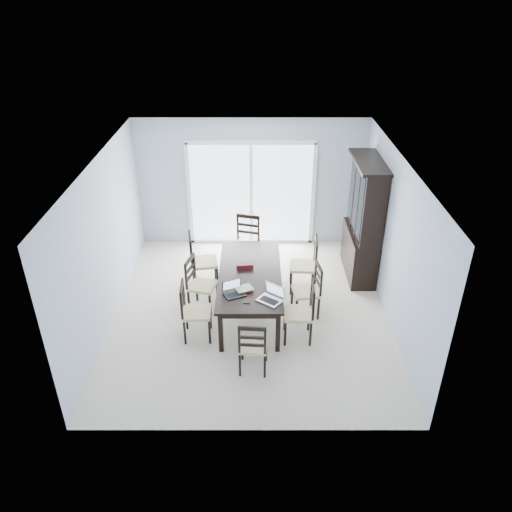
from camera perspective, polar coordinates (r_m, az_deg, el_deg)
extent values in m
plane|color=beige|center=(8.41, -0.67, -6.32)|extent=(5.00, 5.00, 0.00)
plane|color=white|center=(7.20, -0.79, 10.68)|extent=(5.00, 5.00, 0.00)
cube|color=#A6B3C6|center=(9.99, -0.57, 8.30)|extent=(4.50, 0.02, 2.60)
cube|color=#A6B3C6|center=(8.07, -16.92, 1.45)|extent=(0.02, 5.00, 2.60)
cube|color=#A6B3C6|center=(8.01, 15.58, 1.46)|extent=(0.02, 5.00, 2.60)
cube|color=gray|center=(11.45, -0.49, 3.83)|extent=(4.50, 2.00, 0.10)
cube|color=#99999E|center=(12.13, -0.47, 8.44)|extent=(4.50, 0.06, 1.10)
cube|color=black|center=(8.00, -0.70, -2.08)|extent=(1.00, 2.20, 0.04)
cube|color=black|center=(8.04, -0.70, -2.45)|extent=(0.88, 2.08, 0.10)
cube|color=black|center=(7.42, -4.05, -8.68)|extent=(0.07, 0.07, 0.69)
cube|color=black|center=(7.41, 2.52, -8.70)|extent=(0.07, 0.07, 0.69)
cube|color=black|center=(9.07, -3.27, -0.82)|extent=(0.07, 0.07, 0.69)
cube|color=black|center=(9.06, 2.04, -0.82)|extent=(0.07, 0.07, 0.69)
cube|color=black|center=(9.43, 11.70, 0.38)|extent=(0.45, 1.30, 0.85)
cube|color=black|center=(8.97, 12.58, 6.38)|extent=(0.38, 1.30, 1.30)
cube|color=black|center=(8.73, 12.87, 10.45)|extent=(0.50, 1.38, 0.05)
cube|color=black|center=(8.56, 11.83, 5.29)|extent=(0.02, 0.36, 1.18)
cube|color=black|center=(8.93, 11.35, 6.41)|extent=(0.02, 0.36, 1.18)
cube|color=black|center=(9.31, 10.91, 7.43)|extent=(0.02, 0.36, 1.18)
cube|color=silver|center=(10.07, -0.56, 6.93)|extent=(2.40, 0.02, 2.10)
cube|color=white|center=(9.69, -0.59, 12.85)|extent=(2.52, 0.05, 0.08)
cube|color=white|center=(10.06, -0.56, 6.90)|extent=(0.06, 0.05, 2.10)
cube|color=white|center=(10.49, -0.53, 1.73)|extent=(2.52, 0.05, 0.05)
cube|color=black|center=(7.98, -7.93, -7.03)|extent=(0.04, 0.04, 0.42)
cube|color=black|center=(7.69, -8.13, -8.69)|extent=(0.04, 0.04, 0.42)
cube|color=black|center=(7.95, -5.23, -6.99)|extent=(0.04, 0.04, 0.42)
cube|color=black|center=(7.66, -5.32, -8.65)|extent=(0.04, 0.04, 0.42)
cube|color=#CEC289|center=(7.67, -6.76, -6.43)|extent=(0.43, 0.43, 0.05)
cube|color=black|center=(8.61, -6.78, -3.90)|extent=(0.04, 0.04, 0.42)
cube|color=black|center=(8.33, -7.67, -5.25)|extent=(0.04, 0.04, 0.42)
cube|color=black|center=(8.50, -4.44, -4.26)|extent=(0.04, 0.04, 0.42)
cube|color=black|center=(8.22, -5.27, -5.65)|extent=(0.04, 0.04, 0.42)
cube|color=#CEC289|center=(8.28, -6.12, -3.42)|extent=(0.50, 0.50, 0.05)
cube|color=black|center=(9.16, -7.21, -1.57)|extent=(0.04, 0.04, 0.46)
cube|color=black|center=(8.81, -7.06, -2.92)|extent=(0.04, 0.04, 0.46)
cube|color=black|center=(9.17, -4.69, -1.35)|extent=(0.04, 0.04, 0.46)
cube|color=black|center=(8.83, -4.43, -2.69)|extent=(0.04, 0.04, 0.46)
cube|color=#CEC289|center=(8.86, -5.93, -0.71)|extent=(0.52, 0.52, 0.05)
cube|color=black|center=(7.62, 6.25, -8.87)|extent=(0.04, 0.04, 0.43)
cube|color=black|center=(7.92, 6.04, -7.16)|extent=(0.04, 0.04, 0.43)
cube|color=black|center=(7.60, 3.36, -8.87)|extent=(0.04, 0.04, 0.43)
cube|color=black|center=(7.90, 3.28, -7.16)|extent=(0.04, 0.04, 0.43)
cube|color=#CEC289|center=(7.61, 4.81, -6.57)|extent=(0.43, 0.43, 0.05)
cube|color=black|center=(8.17, 7.14, -6.02)|extent=(0.04, 0.04, 0.41)
cube|color=black|center=(8.46, 6.53, -4.61)|extent=(0.04, 0.04, 0.41)
cube|color=black|center=(8.10, 4.64, -6.26)|extent=(0.04, 0.04, 0.41)
cube|color=black|center=(8.38, 4.12, -4.82)|extent=(0.04, 0.04, 0.41)
cube|color=#CEC289|center=(8.15, 5.69, -4.10)|extent=(0.45, 0.45, 0.05)
cube|color=black|center=(8.74, 6.60, -3.24)|extent=(0.04, 0.04, 0.45)
cube|color=black|center=(9.07, 6.48, -1.89)|extent=(0.04, 0.04, 0.45)
cube|color=black|center=(8.72, 4.01, -3.18)|extent=(0.04, 0.04, 0.45)
cube|color=black|center=(9.05, 3.99, -1.83)|extent=(0.04, 0.04, 0.45)
cube|color=#CEC289|center=(8.76, 5.34, -1.15)|extent=(0.46, 0.46, 0.05)
cube|color=black|center=(7.09, -1.85, -12.35)|extent=(0.03, 0.03, 0.39)
cube|color=black|center=(7.07, 1.01, -12.50)|extent=(0.03, 0.03, 0.39)
cube|color=black|center=(7.35, -1.57, -10.55)|extent=(0.03, 0.03, 0.39)
cube|color=black|center=(7.33, 1.18, -10.68)|extent=(0.03, 0.03, 0.39)
cube|color=#CEC289|center=(7.07, -0.31, -10.17)|extent=(0.41, 0.41, 0.05)
cube|color=black|center=(9.58, 0.29, 0.19)|extent=(0.05, 0.05, 0.46)
cube|color=black|center=(9.67, -2.05, 0.49)|extent=(0.05, 0.05, 0.46)
cube|color=black|center=(9.24, -0.34, -1.01)|extent=(0.05, 0.05, 0.46)
cube|color=black|center=(9.34, -2.75, -0.68)|extent=(0.05, 0.05, 0.46)
cube|color=#CEC289|center=(9.33, -1.23, 1.13)|extent=(0.55, 0.55, 0.05)
cube|color=black|center=(7.47, -2.44, -4.42)|extent=(0.37, 0.32, 0.02)
cube|color=silver|center=(7.41, -2.46, -3.74)|extent=(0.26, 0.14, 0.16)
cube|color=silver|center=(7.34, 1.55, -5.11)|extent=(0.42, 0.40, 0.02)
cube|color=silver|center=(7.27, 1.57, -4.35)|extent=(0.26, 0.21, 0.18)
cube|color=maroon|center=(7.57, -1.44, -3.85)|extent=(0.28, 0.24, 0.03)
cube|color=gold|center=(7.55, -1.37, -3.71)|extent=(0.31, 0.29, 0.01)
cube|color=black|center=(7.30, -1.07, -5.34)|extent=(0.11, 0.05, 0.01)
cube|color=#480E0F|center=(8.14, -1.28, -1.05)|extent=(0.28, 0.16, 0.07)
cube|color=brown|center=(11.38, -4.83, 6.53)|extent=(2.28, 2.11, 0.98)
cube|color=gray|center=(11.18, -4.94, 9.00)|extent=(2.34, 2.17, 0.07)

